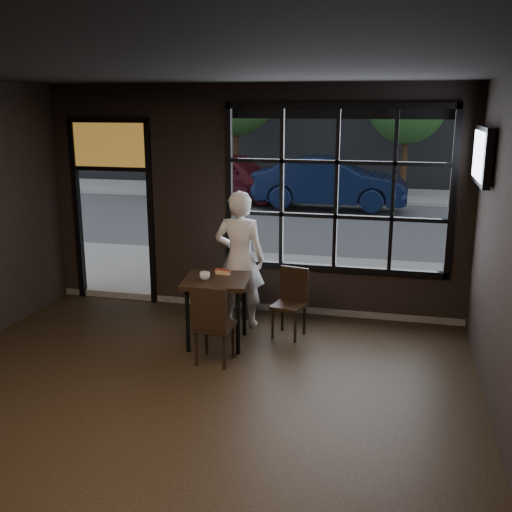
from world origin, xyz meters
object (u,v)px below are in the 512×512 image
(navy_car, at_px, (330,183))
(cafe_table, at_px, (217,311))
(chair_near, at_px, (215,323))
(man, at_px, (240,259))

(navy_car, bearing_deg, cafe_table, 179.82)
(chair_near, height_order, navy_car, navy_car)
(cafe_table, height_order, chair_near, chair_near)
(cafe_table, height_order, man, man)
(cafe_table, height_order, navy_car, navy_car)
(chair_near, bearing_deg, man, -86.21)
(man, xyz_separation_m, navy_car, (0.12, 9.23, -0.12))
(man, bearing_deg, cafe_table, 78.64)
(cafe_table, relative_size, man, 0.46)
(navy_car, bearing_deg, chair_near, -179.33)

